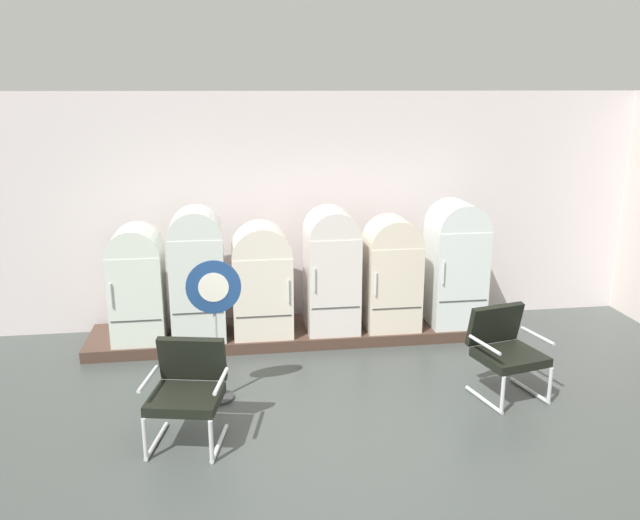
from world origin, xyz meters
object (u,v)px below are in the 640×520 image
object	(u,v)px
refrigerator_3	(331,266)
armchair_left	(188,387)
refrigerator_1	(197,270)
refrigerator_5	(456,260)
refrigerator_0	(137,281)
refrigerator_4	(392,270)
refrigerator_2	(262,277)
armchair_right	(505,347)
sign_stand	(215,328)

from	to	relation	value
refrigerator_3	armchair_left	world-z (taller)	refrigerator_3
refrigerator_1	refrigerator_5	size ratio (longest dim) A/B	1.00
refrigerator_1	refrigerator_3	xyz separation A→B (m)	(1.64, 0.03, -0.03)
refrigerator_0	refrigerator_4	distance (m)	3.10
refrigerator_2	armchair_left	xyz separation A→B (m)	(-0.79, -2.20, -0.34)
armchair_right	refrigerator_1	bearing A→B (deg)	151.26
refrigerator_5	refrigerator_4	bearing A→B (deg)	-177.10
refrigerator_2	refrigerator_5	world-z (taller)	refrigerator_5
refrigerator_1	armchair_left	world-z (taller)	refrigerator_1
refrigerator_1	sign_stand	distance (m)	1.50
refrigerator_4	refrigerator_5	distance (m)	0.85
armchair_left	refrigerator_2	bearing A→B (deg)	70.25
refrigerator_2	sign_stand	world-z (taller)	refrigerator_2
armchair_right	refrigerator_4	bearing A→B (deg)	114.26
refrigerator_2	refrigerator_5	bearing A→B (deg)	0.45
refrigerator_2	armchair_right	distance (m)	2.98
refrigerator_2	armchair_right	xyz separation A→B (m)	(2.40, -1.74, -0.34)
refrigerator_5	refrigerator_3	bearing A→B (deg)	179.63
refrigerator_2	refrigerator_4	xyz separation A→B (m)	(1.62, -0.02, 0.03)
refrigerator_5	sign_stand	size ratio (longest dim) A/B	1.07
refrigerator_3	sign_stand	size ratio (longest dim) A/B	1.03
refrigerator_0	armchair_left	world-z (taller)	refrigerator_0
refrigerator_4	armchair_right	world-z (taller)	refrigerator_4
refrigerator_2	sign_stand	size ratio (longest dim) A/B	0.93
refrigerator_5	sign_stand	world-z (taller)	refrigerator_5
sign_stand	refrigerator_2	bearing A→B (deg)	69.69
refrigerator_3	refrigerator_0	bearing A→B (deg)	-179.30
refrigerator_0	armchair_right	size ratio (longest dim) A/B	1.51
refrigerator_3	refrigerator_5	xyz separation A→B (m)	(1.60, -0.01, 0.03)
refrigerator_5	armchair_left	size ratio (longest dim) A/B	1.73
refrigerator_2	refrigerator_4	distance (m)	1.62
refrigerator_5	armchair_left	xyz separation A→B (m)	(-3.26, -2.22, -0.47)
refrigerator_3	armchair_right	bearing A→B (deg)	-49.13
refrigerator_1	armchair_left	bearing A→B (deg)	-90.53
refrigerator_2	refrigerator_3	world-z (taller)	refrigerator_3
refrigerator_0	refrigerator_2	xyz separation A→B (m)	(1.48, -0.00, -0.02)
refrigerator_5	sign_stand	bearing A→B (deg)	-153.67
refrigerator_1	refrigerator_5	xyz separation A→B (m)	(3.24, 0.02, -0.00)
refrigerator_0	refrigerator_3	distance (m)	2.35
refrigerator_5	armchair_left	distance (m)	3.97
refrigerator_3	armchair_left	size ratio (longest dim) A/B	1.67
refrigerator_2	refrigerator_1	bearing A→B (deg)	-179.87
refrigerator_3	refrigerator_4	distance (m)	0.76
refrigerator_1	sign_stand	xyz separation A→B (m)	(0.23, -1.47, -0.19)
armchair_right	sign_stand	bearing A→B (deg)	174.79
refrigerator_2	refrigerator_3	distance (m)	0.87
refrigerator_3	refrigerator_4	world-z (taller)	refrigerator_3
refrigerator_2	refrigerator_4	size ratio (longest dim) A/B	0.97
armchair_right	armchair_left	bearing A→B (deg)	-171.72
refrigerator_4	refrigerator_5	xyz separation A→B (m)	(0.84, 0.04, 0.10)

